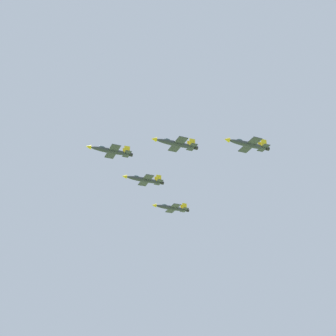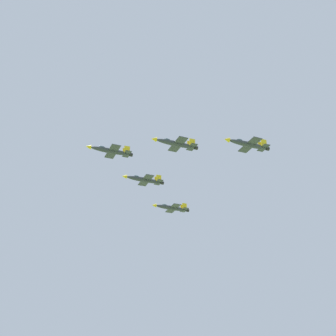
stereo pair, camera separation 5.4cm
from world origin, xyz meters
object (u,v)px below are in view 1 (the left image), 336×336
at_px(jet_right_outer, 171,208).
at_px(jet_left_outer, 248,144).
at_px(jet_right_wingman, 144,180).
at_px(jet_lead, 111,151).
at_px(jet_left_wingman, 176,143).

bearing_deg(jet_right_outer, jet_left_outer, 91.01).
xyz_separation_m(jet_right_wingman, jet_left_outer, (-36.52, 38.59, -5.24)).
distance_m(jet_right_wingman, jet_left_outer, 53.39).
xyz_separation_m(jet_right_wingman, jet_right_outer, (-11.81, -22.55, -3.18)).
bearing_deg(jet_lead, jet_left_outer, 140.68).
bearing_deg(jet_left_wingman, jet_right_wingman, -89.43).
distance_m(jet_right_wingman, jet_right_outer, 25.66).
distance_m(jet_lead, jet_right_wingman, 25.47).
bearing_deg(jet_left_outer, jet_right_wingman, -68.35).
bearing_deg(jet_lead, jet_right_outer, -138.59).
distance_m(jet_lead, jet_left_outer, 51.29).
relative_size(jet_right_wingman, jet_left_outer, 1.05).
relative_size(jet_right_wingman, jet_right_outer, 1.01).
distance_m(jet_lead, jet_left_wingman, 25.50).
height_order(jet_lead, jet_left_outer, jet_lead).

